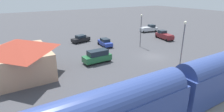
{
  "coord_description": "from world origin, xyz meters",
  "views": [
    {
      "loc": [
        -23.6,
        23.77,
        11.55
      ],
      "look_at": [
        1.94,
        7.96,
        1.0
      ],
      "focal_mm": 29.31,
      "sensor_mm": 36.0,
      "label": 1
    }
  ],
  "objects": [
    {
      "name": "station_building",
      "position": [
        4.0,
        22.0,
        2.83
      ],
      "size": [
        10.12,
        8.43,
        5.46
      ],
      "color": "tan",
      "rests_on": "ground"
    },
    {
      "name": "platform",
      "position": [
        -10.0,
        0.0,
        0.15
      ],
      "size": [
        3.2,
        46.0,
        0.3
      ],
      "color": "#B7B2A8",
      "rests_on": "ground"
    },
    {
      "name": "ground_plane",
      "position": [
        0.0,
        0.0,
        0.0
      ],
      "size": [
        200.0,
        200.0,
        0.0
      ],
      "primitive_type": "plane",
      "color": "#424247"
    },
    {
      "name": "light_pole_lot_center",
      "position": [
        6.37,
        -2.12,
        4.54
      ],
      "size": [
        0.44,
        0.44,
        7.13
      ],
      "color": "#515156",
      "rests_on": "ground"
    },
    {
      "name": "pedestrian_waiting_far",
      "position": [
        -10.32,
        6.25,
        1.28
      ],
      "size": [
        0.36,
        0.36,
        1.71
      ],
      "color": "brown",
      "rests_on": "platform"
    },
    {
      "name": "sedan_blue",
      "position": [
        10.95,
        4.22,
        0.88
      ],
      "size": [
        4.66,
        2.61,
        1.74
      ],
      "color": "#283D9E",
      "rests_on": "ground"
    },
    {
      "name": "pickup_maroon",
      "position": [
        8.51,
        -11.91,
        1.03
      ],
      "size": [
        5.66,
        3.2,
        2.14
      ],
      "color": "maroon",
      "rests_on": "ground"
    },
    {
      "name": "pedestrian_on_platform",
      "position": [
        -10.72,
        -1.31,
        1.28
      ],
      "size": [
        0.36,
        0.36,
        1.71
      ],
      "color": "#23284C",
      "rests_on": "platform"
    },
    {
      "name": "suv_green",
      "position": [
        2.82,
        10.38,
        1.15
      ],
      "size": [
        2.08,
        4.95,
        2.22
      ],
      "color": "#236638",
      "rests_on": "ground"
    },
    {
      "name": "sedan_black",
      "position": [
        17.03,
        7.53,
        0.88
      ],
      "size": [
        2.85,
        4.81,
        1.74
      ],
      "color": "black",
      "rests_on": "ground"
    },
    {
      "name": "light_pole_near_platform",
      "position": [
        -7.2,
        1.53,
        4.86
      ],
      "size": [
        0.44,
        0.44,
        7.73
      ],
      "color": "#515156",
      "rests_on": "ground"
    },
    {
      "name": "pickup_silver",
      "position": [
        17.49,
        -14.91,
        1.03
      ],
      "size": [
        2.77,
        5.64,
        2.14
      ],
      "color": "silver",
      "rests_on": "ground"
    }
  ]
}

